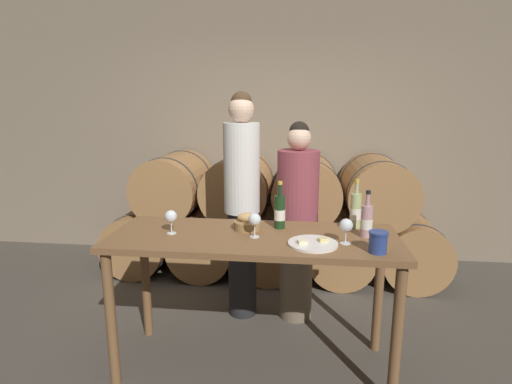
{
  "coord_description": "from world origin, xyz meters",
  "views": [
    {
      "loc": [
        0.29,
        -2.38,
        1.74
      ],
      "look_at": [
        0.0,
        0.14,
        1.18
      ],
      "focal_mm": 28.0,
      "sensor_mm": 36.0,
      "label": 1
    }
  ],
  "objects_px": {
    "wine_glass_far_left": "(171,217)",
    "wine_glass_left": "(255,220)",
    "cheese_plate": "(313,243)",
    "wine_bottle_white": "(356,210)",
    "wine_glass_center": "(346,226)",
    "tasting_table": "(254,254)",
    "blue_crock": "(378,241)",
    "person_left": "(242,203)",
    "wine_bottle_red": "(280,212)",
    "bread_basket": "(247,223)",
    "wine_bottle_rose": "(367,221)",
    "person_right": "(297,222)"
  },
  "relations": [
    {
      "from": "wine_bottle_rose",
      "to": "wine_glass_center",
      "type": "bearing_deg",
      "value": -134.0
    },
    {
      "from": "blue_crock",
      "to": "wine_glass_center",
      "type": "bearing_deg",
      "value": 142.1
    },
    {
      "from": "wine_glass_left",
      "to": "wine_glass_center",
      "type": "distance_m",
      "value": 0.55
    },
    {
      "from": "wine_bottle_rose",
      "to": "wine_glass_center",
      "type": "height_order",
      "value": "wine_bottle_rose"
    },
    {
      "from": "blue_crock",
      "to": "bread_basket",
      "type": "bearing_deg",
      "value": 156.71
    },
    {
      "from": "cheese_plate",
      "to": "wine_bottle_white",
      "type": "bearing_deg",
      "value": 52.3
    },
    {
      "from": "person_right",
      "to": "blue_crock",
      "type": "xyz_separation_m",
      "value": [
        0.46,
        -0.9,
        0.17
      ]
    },
    {
      "from": "person_right",
      "to": "wine_glass_far_left",
      "type": "distance_m",
      "value": 1.09
    },
    {
      "from": "person_right",
      "to": "wine_bottle_rose",
      "type": "height_order",
      "value": "person_right"
    },
    {
      "from": "bread_basket",
      "to": "wine_glass_far_left",
      "type": "height_order",
      "value": "wine_glass_far_left"
    },
    {
      "from": "person_right",
      "to": "cheese_plate",
      "type": "height_order",
      "value": "person_right"
    },
    {
      "from": "bread_basket",
      "to": "wine_glass_left",
      "type": "height_order",
      "value": "wine_glass_left"
    },
    {
      "from": "tasting_table",
      "to": "wine_bottle_white",
      "type": "bearing_deg",
      "value": 19.98
    },
    {
      "from": "wine_glass_far_left",
      "to": "wine_glass_center",
      "type": "bearing_deg",
      "value": -3.35
    },
    {
      "from": "blue_crock",
      "to": "tasting_table",
      "type": "bearing_deg",
      "value": 163.21
    },
    {
      "from": "blue_crock",
      "to": "bread_basket",
      "type": "height_order",
      "value": "blue_crock"
    },
    {
      "from": "person_left",
      "to": "wine_glass_center",
      "type": "height_order",
      "value": "person_left"
    },
    {
      "from": "wine_bottle_white",
      "to": "wine_glass_far_left",
      "type": "xyz_separation_m",
      "value": [
        -1.18,
        -0.27,
        -0.01
      ]
    },
    {
      "from": "wine_glass_center",
      "to": "wine_glass_left",
      "type": "bearing_deg",
      "value": 174.13
    },
    {
      "from": "tasting_table",
      "to": "wine_bottle_red",
      "type": "xyz_separation_m",
      "value": [
        0.15,
        0.17,
        0.24
      ]
    },
    {
      "from": "tasting_table",
      "to": "wine_glass_center",
      "type": "height_order",
      "value": "wine_glass_center"
    },
    {
      "from": "wine_glass_center",
      "to": "wine_bottle_red",
      "type": "bearing_deg",
      "value": 147.23
    },
    {
      "from": "person_right",
      "to": "wine_bottle_white",
      "type": "xyz_separation_m",
      "value": [
        0.39,
        -0.45,
        0.23
      ]
    },
    {
      "from": "cheese_plate",
      "to": "wine_glass_left",
      "type": "distance_m",
      "value": 0.38
    },
    {
      "from": "bread_basket",
      "to": "wine_glass_far_left",
      "type": "distance_m",
      "value": 0.5
    },
    {
      "from": "bread_basket",
      "to": "wine_glass_center",
      "type": "height_order",
      "value": "wine_glass_center"
    },
    {
      "from": "person_left",
      "to": "wine_glass_left",
      "type": "height_order",
      "value": "person_left"
    },
    {
      "from": "person_left",
      "to": "wine_glass_center",
      "type": "relative_size",
      "value": 11.9
    },
    {
      "from": "wine_glass_left",
      "to": "wine_glass_center",
      "type": "relative_size",
      "value": 1.0
    },
    {
      "from": "wine_glass_far_left",
      "to": "wine_glass_left",
      "type": "bearing_deg",
      "value": -0.76
    },
    {
      "from": "tasting_table",
      "to": "bread_basket",
      "type": "xyz_separation_m",
      "value": [
        -0.05,
        0.12,
        0.17
      ]
    },
    {
      "from": "tasting_table",
      "to": "person_left",
      "type": "bearing_deg",
      "value": 104.53
    },
    {
      "from": "person_right",
      "to": "cheese_plate",
      "type": "xyz_separation_m",
      "value": [
        0.1,
        -0.82,
        0.12
      ]
    },
    {
      "from": "person_left",
      "to": "bread_basket",
      "type": "relative_size",
      "value": 10.16
    },
    {
      "from": "person_left",
      "to": "wine_bottle_red",
      "type": "xyz_separation_m",
      "value": [
        0.33,
        -0.51,
        0.08
      ]
    },
    {
      "from": "blue_crock",
      "to": "wine_glass_far_left",
      "type": "bearing_deg",
      "value": 171.32
    },
    {
      "from": "tasting_table",
      "to": "cheese_plate",
      "type": "relative_size",
      "value": 6.18
    },
    {
      "from": "person_right",
      "to": "wine_bottle_red",
      "type": "bearing_deg",
      "value": -102.25
    },
    {
      "from": "person_right",
      "to": "wine_bottle_rose",
      "type": "bearing_deg",
      "value": -55.43
    },
    {
      "from": "blue_crock",
      "to": "person_left",
      "type": "bearing_deg",
      "value": 134.97
    },
    {
      "from": "cheese_plate",
      "to": "wine_glass_far_left",
      "type": "xyz_separation_m",
      "value": [
        -0.89,
        0.11,
        0.1
      ]
    },
    {
      "from": "wine_glass_center",
      "to": "tasting_table",
      "type": "bearing_deg",
      "value": 170.74
    },
    {
      "from": "wine_bottle_rose",
      "to": "blue_crock",
      "type": "distance_m",
      "value": 0.28
    },
    {
      "from": "blue_crock",
      "to": "wine_glass_left",
      "type": "relative_size",
      "value": 0.8
    },
    {
      "from": "wine_bottle_rose",
      "to": "wine_glass_far_left",
      "type": "height_order",
      "value": "wine_bottle_rose"
    },
    {
      "from": "wine_bottle_red",
      "to": "wine_bottle_white",
      "type": "relative_size",
      "value": 0.97
    },
    {
      "from": "person_left",
      "to": "wine_glass_far_left",
      "type": "relative_size",
      "value": 11.9
    },
    {
      "from": "cheese_plate",
      "to": "wine_glass_far_left",
      "type": "height_order",
      "value": "wine_glass_far_left"
    },
    {
      "from": "person_right",
      "to": "cheese_plate",
      "type": "bearing_deg",
      "value": -82.87
    },
    {
      "from": "wine_bottle_white",
      "to": "wine_glass_left",
      "type": "relative_size",
      "value": 2.14
    }
  ]
}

